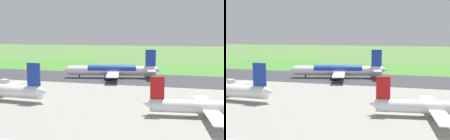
% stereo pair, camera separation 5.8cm
% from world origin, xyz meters
% --- Properties ---
extents(ground_plane, '(800.00, 800.00, 0.00)m').
position_xyz_m(ground_plane, '(0.00, 0.00, 0.00)').
color(ground_plane, '#547F3D').
extents(runway_asphalt, '(600.00, 38.55, 0.06)m').
position_xyz_m(runway_asphalt, '(0.00, 0.00, 0.03)').
color(runway_asphalt, '#38383D').
rests_on(runway_asphalt, ground).
extents(apron_concrete, '(440.00, 110.00, 0.05)m').
position_xyz_m(apron_concrete, '(0.00, 60.26, 0.03)').
color(apron_concrete, gray).
rests_on(apron_concrete, ground).
extents(grass_verge_foreground, '(600.00, 80.00, 0.04)m').
position_xyz_m(grass_verge_foreground, '(0.00, -43.82, 0.02)').
color(grass_verge_foreground, '#478534').
rests_on(grass_verge_foreground, ground).
extents(airliner_main, '(53.77, 44.30, 15.88)m').
position_xyz_m(airliner_main, '(-5.02, -0.08, 4.35)').
color(airliner_main, white).
rests_on(airliner_main, ground).
extents(airliner_parked_near, '(40.62, 33.30, 11.85)m').
position_xyz_m(airliner_parked_near, '(-50.64, 62.33, 3.24)').
color(airliner_parked_near, white).
rests_on(airliner_parked_near, ground).
extents(service_truck_fuel, '(6.19, 3.73, 2.65)m').
position_xyz_m(service_truck_fuel, '(41.33, 31.91, 1.40)').
color(service_truck_fuel, gold).
rests_on(service_truck_fuel, ground).
extents(service_car_ops, '(4.11, 4.36, 1.62)m').
position_xyz_m(service_car_ops, '(-32.49, 36.07, 0.84)').
color(service_car_ops, black).
rests_on(service_car_ops, ground).
extents(no_stopping_sign, '(0.60, 0.10, 2.49)m').
position_xyz_m(no_stopping_sign, '(0.30, -40.92, 1.48)').
color(no_stopping_sign, slate).
rests_on(no_stopping_sign, ground).
extents(traffic_cone_orange, '(0.40, 0.40, 0.55)m').
position_xyz_m(traffic_cone_orange, '(6.11, -42.43, 0.28)').
color(traffic_cone_orange, orange).
rests_on(traffic_cone_orange, ground).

